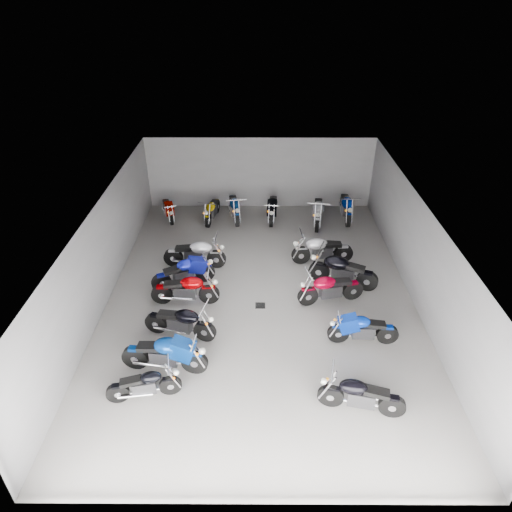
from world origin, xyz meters
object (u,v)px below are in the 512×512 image
(motorcycle_left_b, at_px, (165,354))
(motorcycle_right_f, at_px, (322,250))
(motorcycle_right_e, at_px, (342,271))
(motorcycle_back_e, at_px, (318,211))
(motorcycle_right_d, at_px, (330,288))
(motorcycle_back_c, at_px, (234,207))
(motorcycle_left_a, at_px, (145,384))
(motorcycle_right_c, at_px, (362,329))
(motorcycle_back_b, at_px, (212,210))
(motorcycle_back_d, at_px, (273,208))
(motorcycle_back_f, at_px, (346,206))
(motorcycle_left_e, at_px, (184,273))
(motorcycle_left_d, at_px, (186,289))
(drain_grate, at_px, (260,305))
(motorcycle_left_c, at_px, (181,322))
(motorcycle_back_a, at_px, (168,209))
(motorcycle_left_f, at_px, (195,254))
(motorcycle_right_a, at_px, (361,395))

(motorcycle_left_b, distance_m, motorcycle_right_f, 7.25)
(motorcycle_left_b, xyz_separation_m, motorcycle_right_e, (5.32, 4.01, 0.01))
(motorcycle_back_e, bearing_deg, motorcycle_right_d, 95.33)
(motorcycle_right_e, relative_size, motorcycle_back_c, 1.03)
(motorcycle_left_a, distance_m, motorcycle_right_c, 6.16)
(motorcycle_back_b, relative_size, motorcycle_back_c, 0.90)
(motorcycle_right_e, height_order, motorcycle_back_e, motorcycle_right_e)
(motorcycle_back_d, height_order, motorcycle_back_f, motorcycle_back_f)
(motorcycle_left_e, bearing_deg, motorcycle_left_d, -11.89)
(drain_grate, distance_m, motorcycle_left_c, 2.79)
(motorcycle_back_f, bearing_deg, motorcycle_back_e, 21.97)
(motorcycle_left_c, relative_size, motorcycle_back_b, 1.08)
(drain_grate, relative_size, motorcycle_back_f, 0.14)
(motorcycle_left_d, height_order, motorcycle_back_d, motorcycle_back_d)
(motorcycle_back_a, distance_m, motorcycle_back_f, 7.74)
(motorcycle_left_e, xyz_separation_m, motorcycle_right_f, (4.84, 1.52, 0.02))
(motorcycle_right_f, bearing_deg, motorcycle_right_d, 174.82)
(motorcycle_left_a, distance_m, motorcycle_back_d, 10.53)
(motorcycle_left_a, distance_m, motorcycle_back_e, 10.96)
(motorcycle_left_a, distance_m, motorcycle_back_a, 10.02)
(drain_grate, height_order, motorcycle_left_b, motorcycle_left_b)
(motorcycle_left_f, xyz_separation_m, motorcycle_right_e, (5.12, -1.14, 0.02))
(motorcycle_right_a, bearing_deg, motorcycle_back_a, 43.76)
(motorcycle_left_c, relative_size, motorcycle_back_a, 1.18)
(motorcycle_left_c, height_order, motorcycle_back_d, motorcycle_back_d)
(motorcycle_left_b, relative_size, motorcycle_left_e, 1.13)
(motorcycle_right_f, bearing_deg, drain_grate, 134.62)
(motorcycle_left_c, relative_size, motorcycle_right_d, 0.99)
(motorcycle_left_f, distance_m, motorcycle_back_c, 4.08)
(motorcycle_left_d, relative_size, motorcycle_right_e, 0.96)
(motorcycle_left_e, distance_m, motorcycle_right_e, 5.36)
(motorcycle_right_e, relative_size, motorcycle_back_a, 1.25)
(motorcycle_right_d, height_order, motorcycle_right_f, motorcycle_right_f)
(motorcycle_left_f, height_order, motorcycle_back_f, motorcycle_back_f)
(motorcycle_right_c, distance_m, motorcycle_right_f, 4.38)
(motorcycle_right_e, distance_m, motorcycle_back_c, 6.36)
(motorcycle_right_c, xyz_separation_m, motorcycle_back_b, (-4.98, 7.76, -0.00))
(motorcycle_back_b, height_order, motorcycle_back_f, motorcycle_back_f)
(motorcycle_right_c, bearing_deg, motorcycle_left_d, 72.42)
(motorcycle_left_c, bearing_deg, motorcycle_right_c, 101.15)
(motorcycle_right_f, xyz_separation_m, motorcycle_back_f, (1.49, 3.63, 0.02))
(drain_grate, bearing_deg, motorcycle_right_a, -59.95)
(motorcycle_back_a, distance_m, motorcycle_back_e, 6.48)
(motorcycle_back_f, bearing_deg, motorcycle_left_e, 41.04)
(motorcycle_left_e, distance_m, motorcycle_back_e, 6.89)
(motorcycle_right_d, xyz_separation_m, motorcycle_back_b, (-4.30, 5.84, -0.04))
(motorcycle_left_e, height_order, motorcycle_right_c, motorcycle_left_e)
(motorcycle_back_e, bearing_deg, motorcycle_left_c, 64.26)
(motorcycle_right_e, height_order, motorcycle_back_d, motorcycle_right_e)
(motorcycle_left_b, height_order, motorcycle_back_d, motorcycle_left_b)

